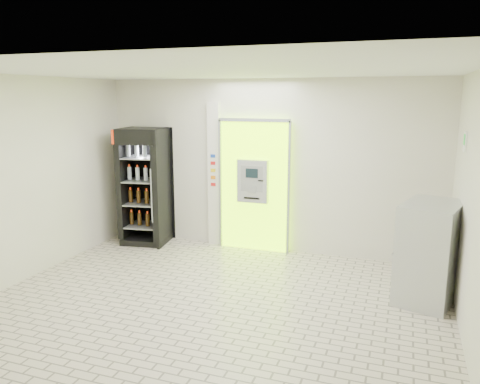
% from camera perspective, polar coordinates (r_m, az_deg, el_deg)
% --- Properties ---
extents(ground, '(6.00, 6.00, 0.00)m').
position_cam_1_polar(ground, '(6.35, -3.38, -13.56)').
color(ground, '#BCAF9C').
rests_on(ground, ground).
extents(room_shell, '(6.00, 6.00, 6.00)m').
position_cam_1_polar(room_shell, '(5.82, -3.59, 3.10)').
color(room_shell, silver).
rests_on(room_shell, ground).
extents(atm_assembly, '(1.30, 0.24, 2.33)m').
position_cam_1_polar(atm_assembly, '(8.23, 1.78, 0.89)').
color(atm_assembly, '#9FFF00').
rests_on(atm_assembly, ground).
extents(pillar, '(0.22, 0.11, 2.60)m').
position_cam_1_polar(pillar, '(8.51, -3.16, 2.11)').
color(pillar, silver).
rests_on(pillar, ground).
extents(beverage_cooler, '(0.90, 0.85, 2.14)m').
position_cam_1_polar(beverage_cooler, '(8.84, -11.41, 0.46)').
color(beverage_cooler, black).
rests_on(beverage_cooler, ground).
extents(steel_cabinet, '(0.92, 1.14, 1.33)m').
position_cam_1_polar(steel_cabinet, '(6.75, 22.09, -6.81)').
color(steel_cabinet, '#B1B4B9').
rests_on(steel_cabinet, ground).
extents(exit_sign, '(0.02, 0.22, 0.26)m').
position_cam_1_polar(exit_sign, '(6.75, 25.75, 5.55)').
color(exit_sign, white).
rests_on(exit_sign, room_shell).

